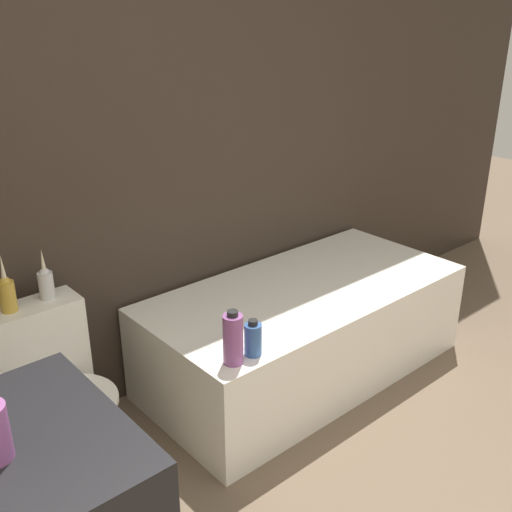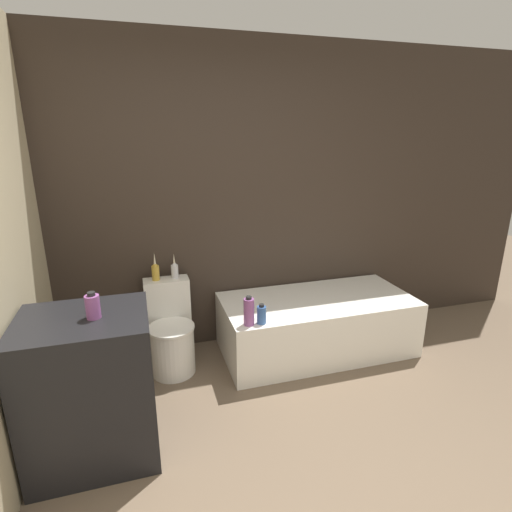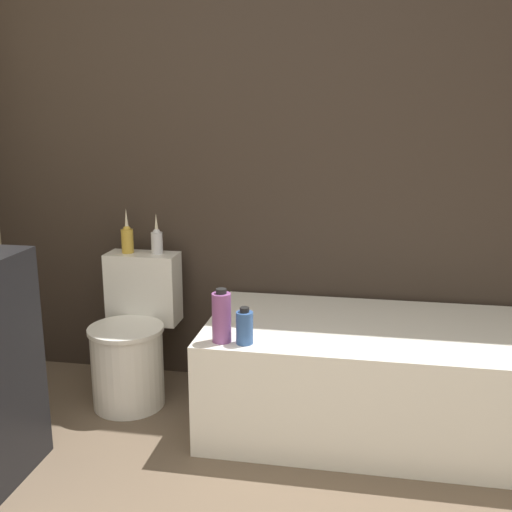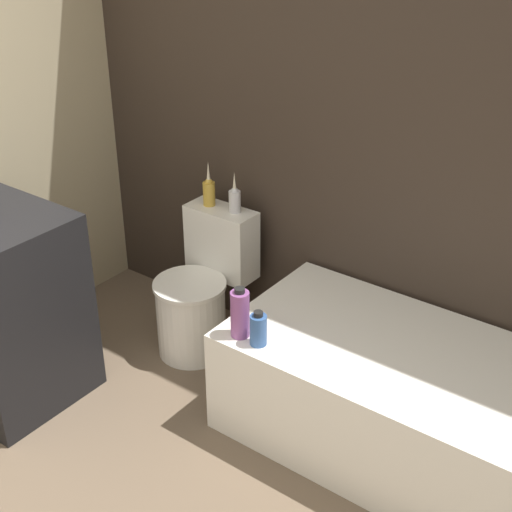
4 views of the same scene
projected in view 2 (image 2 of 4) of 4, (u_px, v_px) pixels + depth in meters
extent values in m
cube|color=#332821|center=(222.00, 201.00, 3.40)|extent=(6.40, 0.06, 2.60)
cube|color=white|center=(316.00, 324.00, 3.50)|extent=(1.64, 0.78, 0.49)
cube|color=#B7BCC6|center=(318.00, 299.00, 3.43)|extent=(1.44, 0.58, 0.01)
cylinder|color=white|center=(173.00, 351.00, 3.18)|extent=(0.35, 0.35, 0.38)
cylinder|color=white|center=(171.00, 328.00, 3.12)|extent=(0.36, 0.36, 0.02)
cube|color=white|center=(167.00, 300.00, 3.32)|extent=(0.37, 0.16, 0.36)
cube|color=black|center=(91.00, 388.00, 2.30)|extent=(0.70, 0.57, 0.89)
cylinder|color=#8C4C8C|center=(93.00, 307.00, 2.14)|extent=(0.08, 0.08, 0.13)
cylinder|color=black|center=(91.00, 294.00, 2.12)|extent=(0.04, 0.04, 0.02)
cylinder|color=gold|center=(156.00, 273.00, 3.23)|extent=(0.06, 0.06, 0.12)
sphere|color=gold|center=(155.00, 266.00, 3.21)|extent=(0.04, 0.04, 0.04)
cone|color=beige|center=(155.00, 259.00, 3.19)|extent=(0.02, 0.02, 0.11)
cylinder|color=silver|center=(175.00, 271.00, 3.28)|extent=(0.06, 0.06, 0.11)
sphere|color=silver|center=(174.00, 265.00, 3.26)|extent=(0.04, 0.04, 0.04)
cone|color=beige|center=(174.00, 259.00, 3.25)|extent=(0.02, 0.02, 0.10)
cylinder|color=#8C4C8C|center=(249.00, 312.00, 2.94)|extent=(0.08, 0.08, 0.21)
cylinder|color=black|center=(249.00, 298.00, 2.90)|extent=(0.04, 0.04, 0.02)
cylinder|color=#335999|center=(262.00, 315.00, 2.97)|extent=(0.07, 0.07, 0.13)
cylinder|color=black|center=(262.00, 305.00, 2.94)|extent=(0.04, 0.04, 0.02)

